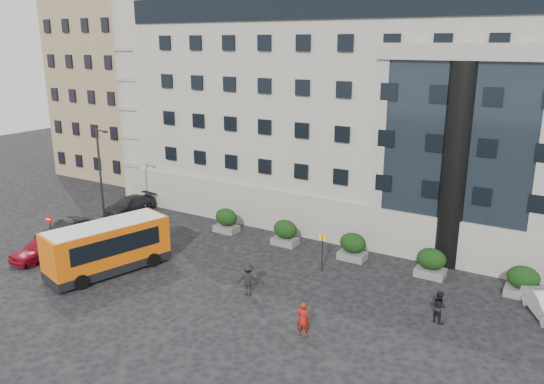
% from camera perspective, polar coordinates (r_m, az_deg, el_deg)
% --- Properties ---
extents(ground, '(120.00, 120.00, 0.00)m').
position_cam_1_polar(ground, '(33.05, -7.28, -9.45)').
color(ground, black).
rests_on(ground, ground).
extents(civic_building, '(44.00, 24.00, 18.00)m').
position_cam_1_polar(civic_building, '(47.27, 15.42, 9.14)').
color(civic_building, gray).
rests_on(civic_building, ground).
extents(entrance_column, '(1.80, 1.80, 13.00)m').
position_cam_1_polar(entrance_column, '(35.02, 19.14, 2.51)').
color(entrance_column, black).
rests_on(entrance_column, ground).
extents(apartment_near, '(14.00, 14.00, 20.00)m').
position_cam_1_polar(apartment_near, '(61.02, -13.82, 11.58)').
color(apartment_near, '#89764F').
rests_on(apartment_near, ground).
extents(apartment_far, '(13.00, 13.00, 22.00)m').
position_cam_1_polar(apartment_far, '(76.56, -5.78, 13.46)').
color(apartment_far, brown).
rests_on(apartment_far, ground).
extents(hedge_a, '(1.80, 1.26, 1.84)m').
position_cam_1_polar(hedge_a, '(40.71, -4.95, -3.03)').
color(hedge_a, '#555552').
rests_on(hedge_a, ground).
extents(hedge_b, '(1.80, 1.26, 1.84)m').
position_cam_1_polar(hedge_b, '(38.03, 1.42, -4.35)').
color(hedge_b, '#555552').
rests_on(hedge_b, ground).
extents(hedge_c, '(1.80, 1.26, 1.84)m').
position_cam_1_polar(hedge_c, '(35.90, 8.68, -5.79)').
color(hedge_c, '#555552').
rests_on(hedge_c, ground).
extents(hedge_d, '(1.80, 1.26, 1.84)m').
position_cam_1_polar(hedge_d, '(34.44, 16.73, -7.27)').
color(hedge_d, '#555552').
rests_on(hedge_d, ground).
extents(hedge_e, '(1.80, 1.26, 1.84)m').
position_cam_1_polar(hedge_e, '(33.72, 25.37, -8.68)').
color(hedge_e, '#555552').
rests_on(hedge_e, ground).
extents(street_lamp, '(1.16, 0.18, 8.00)m').
position_cam_1_polar(street_lamp, '(41.60, -17.90, 1.60)').
color(street_lamp, '#262628').
rests_on(street_lamp, ground).
extents(bus_stop_sign, '(0.50, 0.08, 2.52)m').
position_cam_1_polar(bus_stop_sign, '(33.56, 5.44, -5.77)').
color(bus_stop_sign, '#262628').
rests_on(bus_stop_sign, ground).
extents(no_entry_sign, '(0.64, 0.16, 2.32)m').
position_cam_1_polar(no_entry_sign, '(40.77, -22.81, -3.15)').
color(no_entry_sign, '#262628').
rests_on(no_entry_sign, ground).
extents(minibus, '(4.55, 7.99, 3.16)m').
position_cam_1_polar(minibus, '(34.99, -17.28, -5.51)').
color(minibus, '#D8580A').
rests_on(minibus, ground).
extents(red_truck, '(3.26, 5.60, 2.84)m').
position_cam_1_polar(red_truck, '(52.77, -9.68, 1.79)').
color(red_truck, maroon).
rests_on(red_truck, ground).
extents(parked_car_a, '(1.81, 4.45, 1.51)m').
position_cam_1_polar(parked_car_a, '(38.93, -23.45, -5.50)').
color(parked_car_a, maroon).
rests_on(parked_car_a, ground).
extents(parked_car_b, '(1.75, 4.70, 1.53)m').
position_cam_1_polar(parked_car_b, '(41.57, -21.14, -3.91)').
color(parked_car_b, black).
rests_on(parked_car_b, ground).
extents(parked_car_c, '(2.34, 4.89, 1.38)m').
position_cam_1_polar(parked_car_c, '(46.68, -15.12, -1.36)').
color(parked_car_c, black).
rests_on(parked_car_c, ground).
extents(parked_car_d, '(2.65, 5.34, 1.46)m').
position_cam_1_polar(parked_car_d, '(50.39, -7.21, 0.37)').
color(parked_car_d, black).
rests_on(parked_car_d, ground).
extents(pedestrian_a, '(0.77, 0.64, 1.79)m').
position_cam_1_polar(pedestrian_a, '(26.87, 3.36, -13.49)').
color(pedestrian_a, maroon).
rests_on(pedestrian_a, ground).
extents(pedestrian_b, '(1.04, 0.96, 1.71)m').
position_cam_1_polar(pedestrian_b, '(29.34, 17.49, -11.67)').
color(pedestrian_b, black).
rests_on(pedestrian_b, ground).
extents(pedestrian_c, '(1.42, 1.19, 1.91)m').
position_cam_1_polar(pedestrian_c, '(30.77, -2.58, -9.35)').
color(pedestrian_c, black).
rests_on(pedestrian_c, ground).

